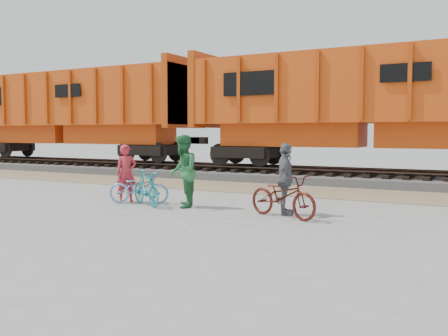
{
  "coord_description": "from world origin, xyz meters",
  "views": [
    {
      "loc": [
        6.43,
        -9.77,
        1.9
      ],
      "look_at": [
        0.35,
        1.5,
        0.98
      ],
      "focal_mm": 40.0,
      "sensor_mm": 36.0,
      "label": 1
    }
  ],
  "objects_px": {
    "hopper_car_left": "(71,110)",
    "bicycle_teal": "(146,188)",
    "person_solo": "(126,173)",
    "person_woman": "(285,179)",
    "hopper_car_center": "(371,102)",
    "bicycle_maroon": "(283,196)",
    "bicycle_blue": "(139,188)",
    "person_man": "(183,171)"
  },
  "relations": [
    {
      "from": "hopper_car_left",
      "to": "bicycle_teal",
      "type": "height_order",
      "value": "hopper_car_left"
    },
    {
      "from": "person_solo",
      "to": "person_woman",
      "type": "relative_size",
      "value": 0.95
    },
    {
      "from": "hopper_car_center",
      "to": "person_woman",
      "type": "xyz_separation_m",
      "value": [
        -0.19,
        -8.07,
        -2.18
      ]
    },
    {
      "from": "bicycle_maroon",
      "to": "hopper_car_left",
      "type": "bearing_deg",
      "value": 79.77
    },
    {
      "from": "hopper_car_left",
      "to": "person_woman",
      "type": "relative_size",
      "value": 8.48
    },
    {
      "from": "hopper_car_center",
      "to": "bicycle_maroon",
      "type": "bearing_deg",
      "value": -90.59
    },
    {
      "from": "bicycle_blue",
      "to": "bicycle_maroon",
      "type": "distance_m",
      "value": 4.2
    },
    {
      "from": "bicycle_blue",
      "to": "hopper_car_left",
      "type": "bearing_deg",
      "value": 29.84
    },
    {
      "from": "bicycle_teal",
      "to": "hopper_car_left",
      "type": "bearing_deg",
      "value": 82.07
    },
    {
      "from": "person_solo",
      "to": "bicycle_blue",
      "type": "bearing_deg",
      "value": -65.11
    },
    {
      "from": "hopper_car_left",
      "to": "bicycle_blue",
      "type": "distance_m",
      "value": 13.76
    },
    {
      "from": "hopper_car_left",
      "to": "bicycle_blue",
      "type": "bearing_deg",
      "value": -37.52
    },
    {
      "from": "bicycle_blue",
      "to": "person_woman",
      "type": "height_order",
      "value": "person_woman"
    },
    {
      "from": "hopper_car_left",
      "to": "person_solo",
      "type": "height_order",
      "value": "hopper_car_left"
    },
    {
      "from": "person_man",
      "to": "person_solo",
      "type": "bearing_deg",
      "value": -122.4
    },
    {
      "from": "bicycle_maroon",
      "to": "person_solo",
      "type": "height_order",
      "value": "person_solo"
    },
    {
      "from": "hopper_car_left",
      "to": "person_solo",
      "type": "bearing_deg",
      "value": -38.51
    },
    {
      "from": "hopper_car_center",
      "to": "person_man",
      "type": "relative_size",
      "value": 7.62
    },
    {
      "from": "bicycle_teal",
      "to": "bicycle_maroon",
      "type": "bearing_deg",
      "value": -60.98
    },
    {
      "from": "hopper_car_center",
      "to": "person_woman",
      "type": "bearing_deg",
      "value": -91.33
    },
    {
      "from": "hopper_car_center",
      "to": "bicycle_teal",
      "type": "distance_m",
      "value": 9.64
    },
    {
      "from": "bicycle_teal",
      "to": "person_man",
      "type": "distance_m",
      "value": 1.12
    },
    {
      "from": "hopper_car_left",
      "to": "hopper_car_center",
      "type": "bearing_deg",
      "value": 0.0
    },
    {
      "from": "hopper_car_left",
      "to": "bicycle_teal",
      "type": "relative_size",
      "value": 9.21
    },
    {
      "from": "hopper_car_left",
      "to": "bicycle_teal",
      "type": "distance_m",
      "value": 14.21
    },
    {
      "from": "bicycle_blue",
      "to": "bicycle_maroon",
      "type": "xyz_separation_m",
      "value": [
        4.19,
        -0.24,
        0.06
      ]
    },
    {
      "from": "bicycle_blue",
      "to": "person_man",
      "type": "relative_size",
      "value": 0.88
    },
    {
      "from": "person_solo",
      "to": "hopper_car_left",
      "type": "bearing_deg",
      "value": 87.69
    },
    {
      "from": "bicycle_blue",
      "to": "bicycle_maroon",
      "type": "relative_size",
      "value": 0.87
    },
    {
      "from": "bicycle_teal",
      "to": "person_woman",
      "type": "distance_m",
      "value": 3.72
    },
    {
      "from": "hopper_car_left",
      "to": "bicycle_maroon",
      "type": "bearing_deg",
      "value": -29.6
    },
    {
      "from": "bicycle_blue",
      "to": "bicycle_teal",
      "type": "distance_m",
      "value": 0.47
    },
    {
      "from": "bicycle_teal",
      "to": "bicycle_maroon",
      "type": "xyz_separation_m",
      "value": [
        3.78,
        -0.02,
        0.03
      ]
    },
    {
      "from": "bicycle_teal",
      "to": "person_man",
      "type": "bearing_deg",
      "value": -49.4
    },
    {
      "from": "hopper_car_center",
      "to": "bicycle_teal",
      "type": "height_order",
      "value": "hopper_car_center"
    },
    {
      "from": "bicycle_maroon",
      "to": "person_woman",
      "type": "height_order",
      "value": "person_woman"
    },
    {
      "from": "bicycle_maroon",
      "to": "person_solo",
      "type": "bearing_deg",
      "value": 105.24
    },
    {
      "from": "bicycle_blue",
      "to": "bicycle_teal",
      "type": "height_order",
      "value": "bicycle_teal"
    },
    {
      "from": "bicycle_blue",
      "to": "person_woman",
      "type": "xyz_separation_m",
      "value": [
        4.09,
        0.16,
        0.4
      ]
    },
    {
      "from": "hopper_car_center",
      "to": "person_solo",
      "type": "distance_m",
      "value": 9.69
    },
    {
      "from": "bicycle_teal",
      "to": "person_solo",
      "type": "relative_size",
      "value": 0.97
    },
    {
      "from": "hopper_car_center",
      "to": "person_solo",
      "type": "relative_size",
      "value": 8.94
    }
  ]
}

